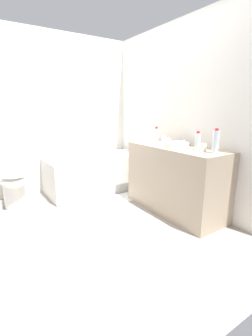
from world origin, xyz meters
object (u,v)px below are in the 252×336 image
drinking_glass_1 (168,141)px  sink_basin (175,144)px  toilet (13,183)px  water_bottle_1 (156,135)px  bathtub (95,172)px  drinking_glass_3 (151,138)px  water_bottle_0 (216,142)px  sink_faucet (186,143)px  water_bottle_2 (198,141)px  drinking_glass_2 (164,140)px  bath_mat (121,198)px  drinking_glass_0 (203,147)px

drinking_glass_1 → sink_basin: bearing=-109.0°
toilet → water_bottle_1: size_ratio=3.06×
bathtub → drinking_glass_3: bearing=-53.9°
sink_basin → drinking_glass_1: size_ratio=3.95×
bathtub → water_bottle_0: 2.04m
sink_faucet → water_bottle_1: (-0.18, 0.38, 0.07)m
drinking_glass_1 → water_bottle_0: bearing=-92.0°
sink_basin → water_bottle_2: 0.30m
sink_faucet → sink_basin: bearing=180.0°
toilet → drinking_glass_2: drinking_glass_2 is taller
drinking_glass_3 → water_bottle_1: bearing=-106.1°
bathtub → toilet: bearing=-179.5°
toilet → water_bottle_0: water_bottle_0 is taller
bathtub → drinking_glass_1: (0.54, -1.12, 0.59)m
bath_mat → drinking_glass_0: bearing=-72.2°
water_bottle_1 → drinking_glass_0: water_bottle_1 is taller
sink_faucet → drinking_glass_1: (-0.12, 0.20, 0.01)m
drinking_glass_2 → bath_mat: 1.09m
toilet → bathtub: bearing=88.1°
sink_faucet → water_bottle_0: bearing=-105.0°
sink_faucet → drinking_glass_2: drinking_glass_2 is taller
bathtub → drinking_glass_2: size_ratio=15.33×
toilet → drinking_glass_2: size_ratio=6.72×
water_bottle_0 → water_bottle_1: size_ratio=1.20×
sink_basin → toilet: bearing=142.6°
sink_basin → sink_faucet: sink_faucet is taller
water_bottle_0 → drinking_glass_3: water_bottle_0 is taller
sink_faucet → drinking_glass_2: 0.31m
bathtub → water_bottle_0: bearing=-74.4°
water_bottle_1 → drinking_glass_1: water_bottle_1 is taller
sink_faucet → drinking_glass_0: bearing=-112.4°
sink_basin → bath_mat: bearing=115.1°
water_bottle_0 → drinking_glass_3: 1.11m
drinking_glass_2 → drinking_glass_3: drinking_glass_3 is taller
drinking_glass_0 → water_bottle_1: bearing=90.7°
sink_faucet → drinking_glass_3: (-0.12, 0.57, 0.02)m
water_bottle_1 → bath_mat: (-0.36, 0.36, -0.95)m
sink_basin → water_bottle_1: 0.38m
sink_faucet → water_bottle_0: 0.57m
bathtub → water_bottle_2: (0.53, -1.60, 0.65)m
bathtub → drinking_glass_0: 1.88m
toilet → sink_basin: size_ratio=2.12×
water_bottle_1 → bath_mat: bearing=135.0°
toilet → drinking_glass_0: 2.49m
toilet → bath_mat: (1.36, -0.57, -0.33)m
sink_basin → sink_faucet: bearing=0.0°
sink_faucet → water_bottle_2: water_bottle_2 is taller
water_bottle_1 → drinking_glass_0: (0.01, -0.78, -0.06)m
toilet → water_bottle_1: 2.05m
sink_basin → drinking_glass_0: size_ratio=3.54×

